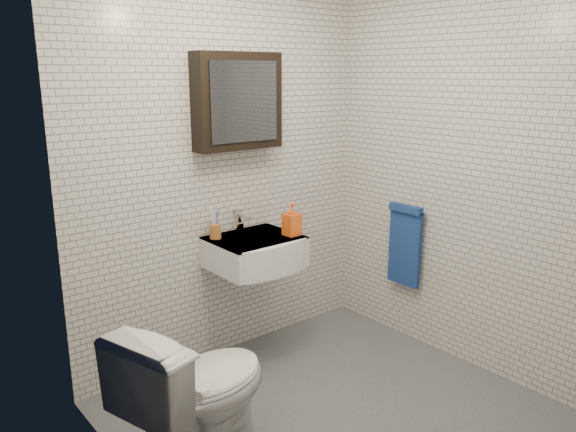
# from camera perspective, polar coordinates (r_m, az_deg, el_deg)

# --- Properties ---
(ground) EXTENTS (2.20, 2.00, 0.01)m
(ground) POSITION_cam_1_polar(r_m,az_deg,el_deg) (3.40, 4.22, -19.07)
(ground) COLOR #4C4F53
(ground) RESTS_ON ground
(room_shell) EXTENTS (2.22, 2.02, 2.51)m
(room_shell) POSITION_cam_1_polar(r_m,az_deg,el_deg) (2.87, 4.75, 6.11)
(room_shell) COLOR silver
(room_shell) RESTS_ON ground
(washbasin) EXTENTS (0.55, 0.50, 0.20)m
(washbasin) POSITION_cam_1_polar(r_m,az_deg,el_deg) (3.61, -3.05, -3.71)
(washbasin) COLOR white
(washbasin) RESTS_ON room_shell
(faucet) EXTENTS (0.06, 0.20, 0.15)m
(faucet) POSITION_cam_1_polar(r_m,az_deg,el_deg) (3.72, -4.89, -0.61)
(faucet) COLOR silver
(faucet) RESTS_ON washbasin
(mirror_cabinet) EXTENTS (0.60, 0.15, 0.60)m
(mirror_cabinet) POSITION_cam_1_polar(r_m,az_deg,el_deg) (3.59, -5.12, 11.52)
(mirror_cabinet) COLOR black
(mirror_cabinet) RESTS_ON room_shell
(towel_rail) EXTENTS (0.09, 0.30, 0.58)m
(towel_rail) POSITION_cam_1_polar(r_m,az_deg,el_deg) (4.02, 11.79, -2.58)
(towel_rail) COLOR silver
(towel_rail) RESTS_ON room_shell
(toothbrush_cup) EXTENTS (0.09, 0.09, 0.20)m
(toothbrush_cup) POSITION_cam_1_polar(r_m,az_deg,el_deg) (3.59, -7.40, -1.48)
(toothbrush_cup) COLOR #A8612A
(toothbrush_cup) RESTS_ON washbasin
(soap_bottle) EXTENTS (0.10, 0.10, 0.21)m
(soap_bottle) POSITION_cam_1_polar(r_m,az_deg,el_deg) (3.62, 0.40, -0.33)
(soap_bottle) COLOR orange
(soap_bottle) RESTS_ON washbasin
(toilet) EXTENTS (0.88, 0.65, 0.80)m
(toilet) POSITION_cam_1_polar(r_m,az_deg,el_deg) (2.83, -9.09, -17.29)
(toilet) COLOR white
(toilet) RESTS_ON ground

